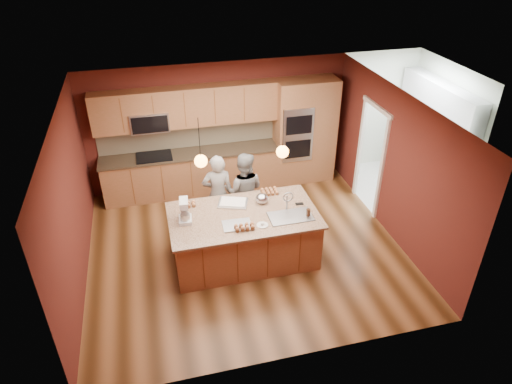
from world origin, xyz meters
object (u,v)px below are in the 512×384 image
object	(u,v)px
person_left	(218,194)
mixing_bowl	(262,199)
person_right	(244,191)
stand_mixer	(185,212)
island	(245,236)

from	to	relation	value
person_left	mixing_bowl	world-z (taller)	person_left
person_right	stand_mixer	distance (m)	1.51
stand_mixer	island	bearing A→B (deg)	2.15
person_left	mixing_bowl	distance (m)	0.97
person_left	island	bearing A→B (deg)	111.56
person_right	person_left	bearing A→B (deg)	17.95
person_right	stand_mixer	xyz separation A→B (m)	(-1.18, -0.89, 0.31)
island	stand_mixer	distance (m)	1.16
island	person_right	bearing A→B (deg)	77.75
island	mixing_bowl	size ratio (longest dim) A/B	11.25
island	stand_mixer	xyz separation A→B (m)	(-0.98, 0.06, 0.62)
person_left	stand_mixer	bearing A→B (deg)	57.10
person_left	stand_mixer	distance (m)	1.17
island	stand_mixer	size ratio (longest dim) A/B	6.29
person_right	mixing_bowl	world-z (taller)	person_right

